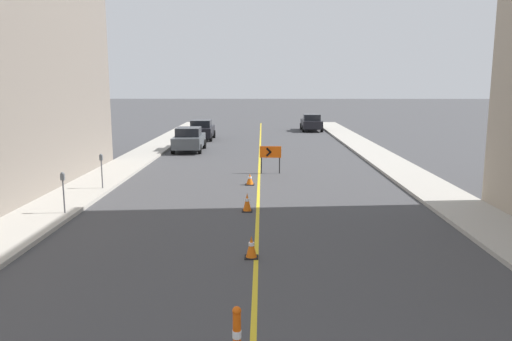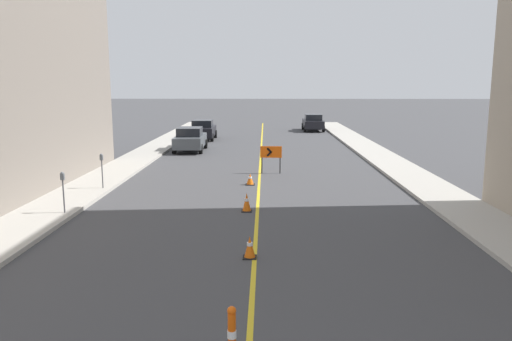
# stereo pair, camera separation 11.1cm
# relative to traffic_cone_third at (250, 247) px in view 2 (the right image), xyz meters

# --- Properties ---
(lane_stripe) EXTENTS (0.12, 58.49, 0.01)m
(lane_stripe) POSITION_rel_traffic_cone_third_xyz_m (0.12, 15.08, -0.28)
(lane_stripe) COLOR gold
(lane_stripe) RESTS_ON ground_plane
(sidewalk_left) EXTENTS (2.23, 58.49, 0.14)m
(sidewalk_left) POSITION_rel_traffic_cone_third_xyz_m (-7.16, 15.08, -0.22)
(sidewalk_left) COLOR #ADA89E
(sidewalk_left) RESTS_ON ground_plane
(sidewalk_right) EXTENTS (2.23, 58.49, 0.14)m
(sidewalk_right) POSITION_rel_traffic_cone_third_xyz_m (7.41, 15.08, -0.22)
(sidewalk_right) COLOR #ADA89E
(sidewalk_right) RESTS_ON ground_plane
(traffic_cone_third) EXTENTS (0.36, 0.36, 0.58)m
(traffic_cone_third) POSITION_rel_traffic_cone_third_xyz_m (0.00, 0.00, 0.00)
(traffic_cone_third) COLOR black
(traffic_cone_third) RESTS_ON ground_plane
(traffic_cone_fourth) EXTENTS (0.37, 0.37, 0.66)m
(traffic_cone_fourth) POSITION_rel_traffic_cone_third_xyz_m (-0.25, 4.76, 0.04)
(traffic_cone_fourth) COLOR black
(traffic_cone_fourth) RESTS_ON ground_plane
(traffic_cone_fifth) EXTENTS (0.40, 0.40, 0.52)m
(traffic_cone_fifth) POSITION_rel_traffic_cone_third_xyz_m (-0.27, 9.43, -0.03)
(traffic_cone_fifth) COLOR black
(traffic_cone_fifth) RESTS_ON ground_plane
(arrow_barricade_primary) EXTENTS (1.07, 0.12, 1.37)m
(arrow_barricade_primary) POSITION_rel_traffic_cone_third_xyz_m (0.68, 12.30, 0.72)
(arrow_barricade_primary) COLOR #EF560C
(arrow_barricade_primary) RESTS_ON ground_plane
(parked_car_curb_near) EXTENTS (1.95, 4.34, 1.59)m
(parked_car_curb_near) POSITION_rel_traffic_cone_third_xyz_m (-4.59, 20.60, 0.51)
(parked_car_curb_near) COLOR #474C51
(parked_car_curb_near) RESTS_ON ground_plane
(parked_car_curb_mid) EXTENTS (1.94, 4.34, 1.59)m
(parked_car_curb_mid) POSITION_rel_traffic_cone_third_xyz_m (-4.58, 27.45, 0.51)
(parked_car_curb_mid) COLOR black
(parked_car_curb_mid) RESTS_ON ground_plane
(parked_car_curb_far) EXTENTS (1.94, 4.33, 1.59)m
(parked_car_curb_far) POSITION_rel_traffic_cone_third_xyz_m (4.94, 35.19, 0.51)
(parked_car_curb_far) COLOR black
(parked_car_curb_far) RESTS_ON ground_plane
(parking_meter_near_curb) EXTENTS (0.12, 0.11, 1.40)m
(parking_meter_near_curb) POSITION_rel_traffic_cone_third_xyz_m (-6.40, 3.96, 0.84)
(parking_meter_near_curb) COLOR #4C4C51
(parking_meter_near_curb) RESTS_ON sidewalk_left
(parking_meter_far_curb) EXTENTS (0.12, 0.11, 1.45)m
(parking_meter_far_curb) POSITION_rel_traffic_cone_third_xyz_m (-6.40, 8.00, 0.87)
(parking_meter_far_curb) COLOR #4C4C51
(parking_meter_far_curb) RESTS_ON sidewalk_left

